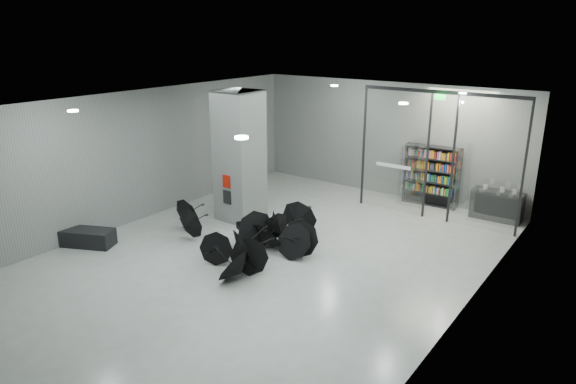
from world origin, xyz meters
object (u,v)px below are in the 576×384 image
Objects in this scene: bench at (87,237)px; umbrella_cluster at (255,242)px; column at (240,156)px; bookshelf at (431,176)px; shop_counter at (497,205)px.

bench is 0.30× the size of umbrella_cluster.
bookshelf is (4.33, 4.75, -0.99)m from column.
umbrella_cluster is at bearing -41.09° from column.
shop_counter is at bearing 54.83° from umbrella_cluster.
bench is 12.25m from shop_counter.
column is at bearing -135.82° from bookshelf.
bookshelf is 0.42× the size of umbrella_cluster.
bench is at bearing -115.78° from column.
bookshelf is 1.33× the size of shop_counter.
column is 2.77× the size of bench.
shop_counter is at bearing 35.20° from column.
umbrella_cluster is (-4.51, -6.40, -0.14)m from shop_counter.
shop_counter is at bearing 20.71° from bench.
umbrella_cluster is (-2.29, -6.53, -0.70)m from bookshelf.
column is 8.17m from shop_counter.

